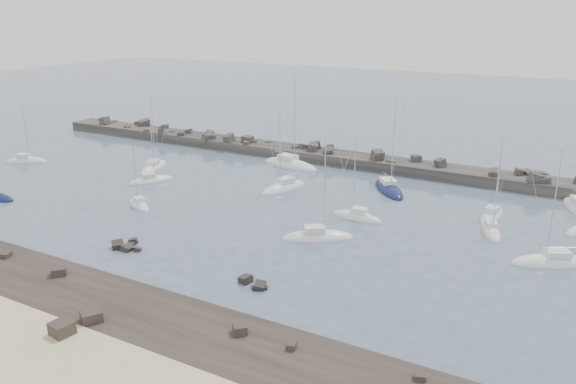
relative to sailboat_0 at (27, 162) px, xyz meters
The scene contains 17 objects.
ground 49.95m from the sailboat_0, 11.85° to the right, with size 400.00×400.00×0.00m, color #485B71.
rock_shelf 58.57m from the sailboat_0, 33.42° to the right, with size 140.00×12.00×2.01m.
rock_cluster_near 48.63m from the sailboat_0, 24.24° to the right, with size 4.19×3.80×1.83m.
rock_cluster_far 65.82m from the sailboat_0, 18.26° to the right, with size 3.70×2.57×1.39m.
breakwater 50.08m from the sailboat_0, 33.61° to the left, with size 115.00×7.47×5.05m.
sailboat_0 is the anchor object (origin of this frame).
sailboat_1 24.82m from the sailboat_0, 19.53° to the left, with size 4.99×9.18×13.78m.
sailboat_3 28.60m from the sailboat_0, ahead, with size 5.79×7.63×11.90m.
sailboat_4 48.82m from the sailboat_0, 25.84° to the left, with size 12.11×5.56×18.27m.
sailboat_5 36.13m from the sailboat_0, 12.94° to the right, with size 6.46×4.63×10.13m.
sailboat_6 50.38m from the sailboat_0, 10.09° to the left, with size 5.42×9.37×14.29m.
sailboat_7 63.35m from the sailboat_0, ahead, with size 8.96×7.09×14.04m.
sailboat_8 66.29m from the sailboat_0, 14.11° to the left, with size 8.53×9.81×15.70m.
sailboat_9 64.60m from the sailboat_0, ahead, with size 7.29×2.66×11.52m.
sailboat_10 81.36m from the sailboat_0, ahead, with size 3.17×7.64×11.87m.
sailboat_11 89.00m from the sailboat_0, ahead, with size 9.28×6.72×14.25m.
sailboat_13 81.60m from the sailboat_0, ahead, with size 4.39×6.95×10.71m.
Camera 1 is at (41.87, -54.02, 27.05)m, focal length 35.00 mm.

